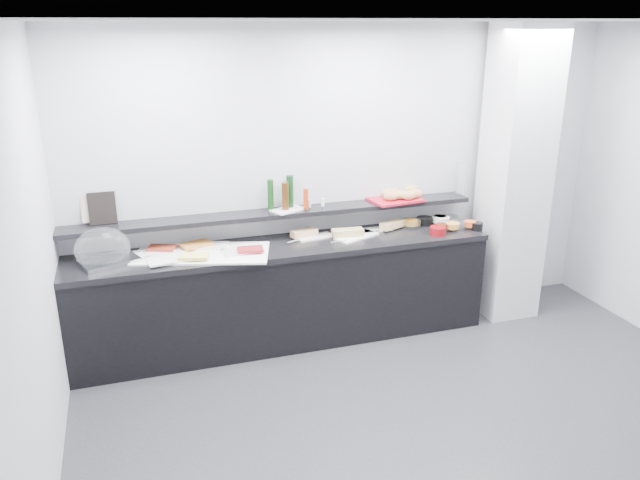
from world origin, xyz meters
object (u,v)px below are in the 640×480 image
object	(u,v)px
sandwich_plate_mid	(357,236)
framed_print	(102,208)
bread_tray	(395,200)
cloche_base	(109,261)
carafe	(462,179)
condiment_tray	(288,210)

from	to	relation	value
sandwich_plate_mid	framed_print	bearing A→B (deg)	149.00
framed_print	sandwich_plate_mid	bearing A→B (deg)	-8.34
framed_print	bread_tray	world-z (taller)	framed_print
cloche_base	framed_print	xyz separation A→B (m)	(-0.02, 0.27, 0.36)
sandwich_plate_mid	carafe	size ratio (longest dim) A/B	1.34
bread_tray	sandwich_plate_mid	bearing A→B (deg)	-165.66
cloche_base	carafe	bearing A→B (deg)	-16.92
carafe	cloche_base	bearing A→B (deg)	-176.70
framed_print	condiment_tray	distance (m)	1.53
sandwich_plate_mid	bread_tray	bearing A→B (deg)	-1.84
framed_print	cloche_base	bearing A→B (deg)	-87.78
sandwich_plate_mid	condiment_tray	bearing A→B (deg)	139.60
cloche_base	bread_tray	bearing A→B (deg)	-16.12
framed_print	bread_tray	xyz separation A→B (m)	(2.53, -0.09, -0.12)
cloche_base	sandwich_plate_mid	xyz separation A→B (m)	(2.08, 0.00, -0.01)
framed_print	condiment_tray	world-z (taller)	framed_print
cloche_base	sandwich_plate_mid	distance (m)	2.08
framed_print	carafe	size ratio (longest dim) A/B	0.87
carafe	condiment_tray	bearing A→B (deg)	-179.74
cloche_base	condiment_tray	xyz separation A→B (m)	(1.50, 0.18, 0.24)
bread_tray	condiment_tray	bearing A→B (deg)	172.66
sandwich_plate_mid	framed_print	world-z (taller)	framed_print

